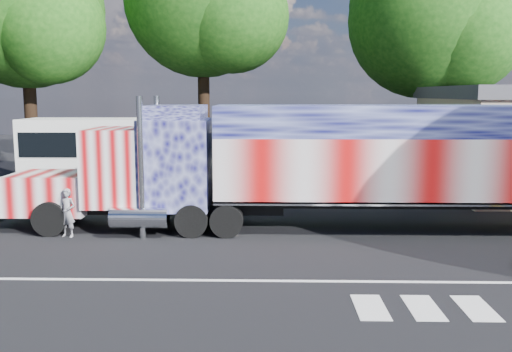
{
  "coord_description": "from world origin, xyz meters",
  "views": [
    {
      "loc": [
        0.47,
        -17.32,
        4.84
      ],
      "look_at": [
        0.0,
        3.0,
        1.9
      ],
      "focal_mm": 40.0,
      "sensor_mm": 36.0,
      "label": 1
    }
  ],
  "objects_px": {
    "tree_ne_a": "(429,21)",
    "tree_nw_a": "(27,11)",
    "semi_truck": "(343,162)",
    "tree_n_mid": "(205,0)",
    "woman": "(67,213)",
    "coach_bus": "(155,155)"
  },
  "relations": [
    {
      "from": "tree_ne_a",
      "to": "tree_nw_a",
      "type": "distance_m",
      "value": 22.86
    },
    {
      "from": "tree_ne_a",
      "to": "semi_truck",
      "type": "bearing_deg",
      "value": -114.92
    },
    {
      "from": "tree_n_mid",
      "to": "woman",
      "type": "bearing_deg",
      "value": -101.08
    },
    {
      "from": "coach_bus",
      "to": "tree_ne_a",
      "type": "height_order",
      "value": "tree_ne_a"
    },
    {
      "from": "semi_truck",
      "to": "tree_nw_a",
      "type": "bearing_deg",
      "value": 143.68
    },
    {
      "from": "coach_bus",
      "to": "tree_n_mid",
      "type": "relative_size",
      "value": 0.84
    },
    {
      "from": "woman",
      "to": "tree_nw_a",
      "type": "relative_size",
      "value": 0.12
    },
    {
      "from": "semi_truck",
      "to": "tree_ne_a",
      "type": "relative_size",
      "value": 1.62
    },
    {
      "from": "semi_truck",
      "to": "tree_n_mid",
      "type": "bearing_deg",
      "value": 114.04
    },
    {
      "from": "semi_truck",
      "to": "tree_ne_a",
      "type": "height_order",
      "value": "tree_ne_a"
    },
    {
      "from": "woman",
      "to": "tree_n_mid",
      "type": "relative_size",
      "value": 0.11
    },
    {
      "from": "semi_truck",
      "to": "tree_ne_a",
      "type": "distance_m",
      "value": 17.45
    },
    {
      "from": "semi_truck",
      "to": "tree_n_mid",
      "type": "xyz_separation_m",
      "value": [
        -6.41,
        14.37,
        7.85
      ]
    },
    {
      "from": "coach_bus",
      "to": "tree_nw_a",
      "type": "height_order",
      "value": "tree_nw_a"
    },
    {
      "from": "tree_ne_a",
      "to": "tree_nw_a",
      "type": "relative_size",
      "value": 1.01
    },
    {
      "from": "tree_ne_a",
      "to": "tree_nw_a",
      "type": "xyz_separation_m",
      "value": [
        -22.66,
        -2.98,
        0.22
      ]
    },
    {
      "from": "woman",
      "to": "tree_n_mid",
      "type": "height_order",
      "value": "tree_n_mid"
    },
    {
      "from": "semi_truck",
      "to": "coach_bus",
      "type": "relative_size",
      "value": 1.78
    },
    {
      "from": "tree_nw_a",
      "to": "tree_n_mid",
      "type": "distance_m",
      "value": 9.88
    },
    {
      "from": "tree_ne_a",
      "to": "woman",
      "type": "bearing_deg",
      "value": -135.61
    },
    {
      "from": "semi_truck",
      "to": "tree_n_mid",
      "type": "height_order",
      "value": "tree_n_mid"
    },
    {
      "from": "woman",
      "to": "tree_ne_a",
      "type": "distance_m",
      "value": 24.23
    }
  ]
}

